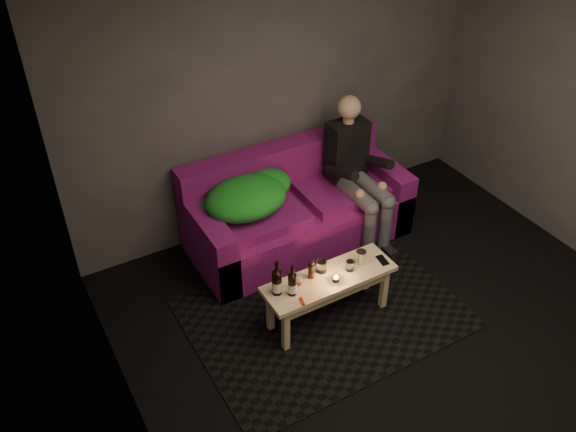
# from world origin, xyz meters

# --- Properties ---
(floor) EXTENTS (4.50, 4.50, 0.00)m
(floor) POSITION_xyz_m (0.00, 0.00, 0.00)
(floor) COLOR black
(floor) RESTS_ON ground
(room) EXTENTS (4.50, 4.50, 4.50)m
(room) POSITION_xyz_m (0.00, 0.47, 1.64)
(room) COLOR silver
(room) RESTS_ON ground
(rug) EXTENTS (2.12, 1.54, 0.01)m
(rug) POSITION_xyz_m (-0.41, 0.85, 0.00)
(rug) COLOR black
(rug) RESTS_ON floor
(sofa) EXTENTS (1.96, 0.88, 0.84)m
(sofa) POSITION_xyz_m (-0.11, 1.82, 0.30)
(sofa) COLOR #6B0E55
(sofa) RESTS_ON floor
(green_blanket) EXTENTS (0.86, 0.59, 0.29)m
(green_blanket) POSITION_xyz_m (-0.58, 1.81, 0.63)
(green_blanket) COLOR #198D25
(green_blanket) RESTS_ON sofa
(person) EXTENTS (0.35, 0.81, 1.31)m
(person) POSITION_xyz_m (0.41, 1.66, 0.68)
(person) COLOR black
(person) RESTS_ON sofa
(coffee_table) EXTENTS (1.06, 0.34, 0.43)m
(coffee_table) POSITION_xyz_m (-0.41, 0.80, 0.35)
(coffee_table) COLOR tan
(coffee_table) RESTS_ON rug
(beer_bottle_a) EXTENTS (0.08, 0.08, 0.30)m
(beer_bottle_a) POSITION_xyz_m (-0.83, 0.85, 0.54)
(beer_bottle_a) COLOR black
(beer_bottle_a) RESTS_ON coffee_table
(beer_bottle_b) EXTENTS (0.07, 0.07, 0.27)m
(beer_bottle_b) POSITION_xyz_m (-0.74, 0.78, 0.53)
(beer_bottle_b) COLOR black
(beer_bottle_b) RESTS_ON coffee_table
(salt_shaker) EXTENTS (0.05, 0.05, 0.08)m
(salt_shaker) POSITION_xyz_m (-0.65, 0.84, 0.47)
(salt_shaker) COLOR silver
(salt_shaker) RESTS_ON coffee_table
(pepper_mill) EXTENTS (0.05, 0.05, 0.13)m
(pepper_mill) POSITION_xyz_m (-0.53, 0.87, 0.50)
(pepper_mill) COLOR black
(pepper_mill) RESTS_ON coffee_table
(tumbler_back) EXTENTS (0.09, 0.09, 0.10)m
(tumbler_back) POSITION_xyz_m (-0.42, 0.89, 0.48)
(tumbler_back) COLOR white
(tumbler_back) RESTS_ON coffee_table
(tealight) EXTENTS (0.06, 0.06, 0.05)m
(tealight) POSITION_xyz_m (-0.39, 0.74, 0.46)
(tealight) COLOR white
(tealight) RESTS_ON coffee_table
(tumbler_front) EXTENTS (0.08, 0.08, 0.08)m
(tumbler_front) POSITION_xyz_m (-0.23, 0.79, 0.47)
(tumbler_front) COLOR white
(tumbler_front) RESTS_ON coffee_table
(steel_cup) EXTENTS (0.09, 0.09, 0.11)m
(steel_cup) POSITION_xyz_m (-0.11, 0.82, 0.49)
(steel_cup) COLOR #B9BBC1
(steel_cup) RESTS_ON coffee_table
(smartphone) EXTENTS (0.08, 0.13, 0.01)m
(smartphone) POSITION_xyz_m (0.06, 0.76, 0.44)
(smartphone) COLOR black
(smartphone) RESTS_ON coffee_table
(red_lighter) EXTENTS (0.04, 0.08, 0.01)m
(red_lighter) POSITION_xyz_m (-0.72, 0.67, 0.44)
(red_lighter) COLOR red
(red_lighter) RESTS_ON coffee_table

